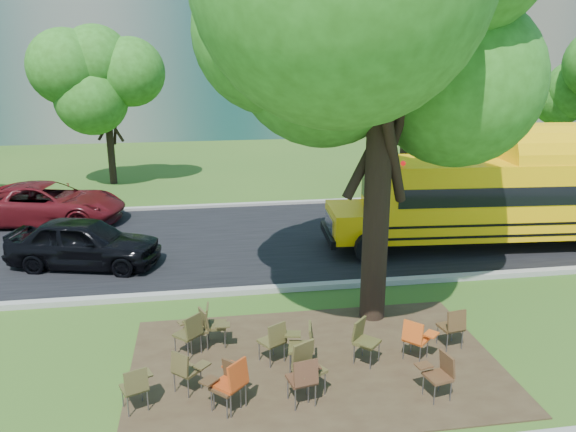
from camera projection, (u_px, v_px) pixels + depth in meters
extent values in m
plane|color=#2B561B|center=(261.00, 355.00, 11.12)|extent=(160.00, 160.00, 0.00)
cube|color=#382819|center=(315.00, 364.00, 10.79)|extent=(7.00, 4.50, 0.03)
cube|color=black|center=(237.00, 241.00, 17.75)|extent=(80.00, 8.00, 0.04)
cube|color=gray|center=(248.00, 291.00, 13.94)|extent=(80.00, 0.25, 0.14)
cube|color=gray|center=(230.00, 205.00, 21.62)|extent=(80.00, 0.25, 0.14)
cylinder|color=black|center=(110.00, 145.00, 25.05)|extent=(0.32, 0.32, 3.50)
sphere|color=#285F15|center=(105.00, 89.00, 24.35)|extent=(4.80, 4.80, 4.80)
cylinder|color=black|center=(405.00, 137.00, 24.98)|extent=(0.38, 0.38, 4.20)
sphere|color=#285F15|center=(409.00, 69.00, 24.14)|extent=(5.60, 5.60, 5.60)
cylinder|color=black|center=(376.00, 211.00, 12.01)|extent=(0.56, 0.56, 5.01)
sphere|color=#285F15|center=(385.00, 35.00, 11.00)|extent=(7.20, 7.20, 7.20)
cube|color=#FFB708|center=(531.00, 195.00, 16.98)|extent=(10.10, 2.91, 2.22)
cube|color=black|center=(541.00, 187.00, 16.93)|extent=(9.56, 2.91, 0.54)
cube|color=#FFB708|center=(350.00, 222.00, 16.70)|extent=(1.31, 2.07, 0.86)
cube|color=black|center=(529.00, 213.00, 17.14)|extent=(10.12, 2.94, 0.07)
cube|color=black|center=(528.00, 223.00, 17.23)|extent=(10.12, 2.94, 0.07)
cylinder|color=black|center=(371.00, 248.00, 15.78)|extent=(0.92, 0.33, 0.91)
cylinder|color=black|center=(354.00, 225.00, 17.95)|extent=(0.92, 0.33, 0.91)
cube|color=#47401F|center=(134.00, 388.00, 9.30)|extent=(0.52, 0.51, 0.05)
cube|color=#47401F|center=(136.00, 381.00, 9.10)|extent=(0.39, 0.23, 0.39)
cube|color=#47401F|center=(145.00, 374.00, 9.49)|extent=(0.30, 0.33, 0.03)
cylinder|color=slate|center=(123.00, 397.00, 9.41)|extent=(0.02, 0.02, 0.43)
cylinder|color=slate|center=(148.00, 401.00, 9.31)|extent=(0.02, 0.02, 0.43)
cube|color=#483C1F|center=(187.00, 370.00, 9.80)|extent=(0.55, 0.55, 0.05)
cube|color=#483C1F|center=(180.00, 364.00, 9.61)|extent=(0.34, 0.32, 0.38)
cube|color=#483C1F|center=(202.00, 365.00, 9.76)|extent=(0.34, 0.34, 0.03)
cylinder|color=slate|center=(187.00, 374.00, 10.08)|extent=(0.02, 0.02, 0.43)
cylinder|color=slate|center=(188.00, 389.00, 9.65)|extent=(0.02, 0.02, 0.43)
cube|color=#A63811|center=(229.00, 384.00, 9.30)|extent=(0.64, 0.64, 0.06)
cube|color=#A63811|center=(238.00, 375.00, 9.12)|extent=(0.39, 0.39, 0.44)
cube|color=#A63811|center=(233.00, 367.00, 9.55)|extent=(0.39, 0.39, 0.03)
cylinder|color=slate|center=(214.00, 398.00, 9.33)|extent=(0.03, 0.03, 0.50)
cylinder|color=slate|center=(246.00, 395.00, 9.41)|extent=(0.03, 0.03, 0.50)
cube|color=#432C18|center=(226.00, 388.00, 9.26)|extent=(0.58, 0.58, 0.05)
cube|color=#432C18|center=(233.00, 371.00, 9.34)|extent=(0.35, 0.35, 0.40)
cube|color=#432C18|center=(209.00, 381.00, 9.25)|extent=(0.35, 0.35, 0.03)
cylinder|color=slate|center=(227.00, 408.00, 9.10)|extent=(0.02, 0.02, 0.45)
cylinder|color=slate|center=(225.00, 391.00, 9.55)|extent=(0.02, 0.02, 0.45)
cube|color=#4E2D1B|center=(302.00, 379.00, 9.45)|extent=(0.52, 0.51, 0.05)
cube|color=#4E2D1B|center=(306.00, 373.00, 9.21)|extent=(0.44, 0.18, 0.43)
cube|color=#4E2D1B|center=(312.00, 365.00, 9.63)|extent=(0.29, 0.34, 0.03)
cylinder|color=slate|center=(288.00, 388.00, 9.62)|extent=(0.03, 0.03, 0.48)
cylinder|color=slate|center=(315.00, 395.00, 9.42)|extent=(0.03, 0.03, 0.48)
cube|color=#4F4522|center=(310.00, 370.00, 9.69)|extent=(0.62, 0.61, 0.06)
cube|color=#4F4522|center=(303.00, 353.00, 9.77)|extent=(0.44, 0.30, 0.44)
cube|color=#4F4522|center=(304.00, 373.00, 9.38)|extent=(0.36, 0.39, 0.03)
cylinder|color=slate|center=(325.00, 384.00, 9.72)|extent=(0.03, 0.03, 0.50)
cylinder|color=slate|center=(295.00, 382.00, 9.79)|extent=(0.03, 0.03, 0.50)
cube|color=#4F311C|center=(438.00, 377.00, 9.59)|extent=(0.47, 0.48, 0.05)
cube|color=#4F311C|center=(447.00, 364.00, 9.59)|extent=(0.17, 0.40, 0.39)
cube|color=#4F311C|center=(424.00, 365.00, 9.72)|extent=(0.31, 0.27, 0.03)
cylinder|color=slate|center=(434.00, 395.00, 9.45)|extent=(0.02, 0.02, 0.44)
cylinder|color=slate|center=(439.00, 381.00, 9.86)|extent=(0.02, 0.02, 0.44)
cube|color=#DA5217|center=(416.00, 339.00, 10.83)|extent=(0.58, 0.58, 0.05)
cube|color=#DA5217|center=(413.00, 332.00, 10.63)|extent=(0.35, 0.36, 0.40)
cube|color=#DA5217|center=(431.00, 334.00, 10.76)|extent=(0.36, 0.35, 0.03)
cylinder|color=slate|center=(411.00, 343.00, 11.13)|extent=(0.02, 0.02, 0.45)
cylinder|color=slate|center=(420.00, 356.00, 10.67)|extent=(0.02, 0.02, 0.45)
cube|color=#433D1D|center=(188.00, 334.00, 10.98)|extent=(0.60, 0.60, 0.05)
cube|color=#433D1D|center=(194.00, 326.00, 10.81)|extent=(0.36, 0.37, 0.42)
cube|color=#433D1D|center=(191.00, 322.00, 11.22)|extent=(0.37, 0.37, 0.03)
cylinder|color=slate|center=(175.00, 346.00, 11.01)|extent=(0.02, 0.02, 0.47)
cylinder|color=slate|center=(201.00, 344.00, 11.08)|extent=(0.02, 0.02, 0.47)
cube|color=#493D20|center=(196.00, 331.00, 11.18)|extent=(0.51, 0.52, 0.05)
cube|color=#493D20|center=(204.00, 319.00, 11.20)|extent=(0.23, 0.40, 0.39)
cube|color=#493D20|center=(185.00, 322.00, 11.28)|extent=(0.33, 0.30, 0.03)
cylinder|color=slate|center=(191.00, 346.00, 11.02)|extent=(0.02, 0.02, 0.44)
cylinder|color=slate|center=(201.00, 335.00, 11.46)|extent=(0.02, 0.02, 0.44)
cube|color=#463F1E|center=(216.00, 325.00, 11.36)|extent=(0.44, 0.46, 0.05)
cube|color=#463F1E|center=(207.00, 315.00, 11.28)|extent=(0.13, 0.42, 0.41)
cube|color=#463F1E|center=(223.00, 325.00, 11.10)|extent=(0.30, 0.25, 0.03)
cylinder|color=slate|center=(225.00, 331.00, 11.60)|extent=(0.02, 0.02, 0.46)
cylinder|color=slate|center=(207.00, 340.00, 11.24)|extent=(0.02, 0.02, 0.46)
cube|color=#4E4622|center=(272.00, 341.00, 10.73)|extent=(0.57, 0.57, 0.05)
cube|color=#4E4622|center=(278.00, 334.00, 10.54)|extent=(0.40, 0.29, 0.41)
cube|color=#4E4622|center=(277.00, 329.00, 10.95)|extent=(0.34, 0.36, 0.03)
cylinder|color=slate|center=(259.00, 351.00, 10.82)|extent=(0.02, 0.02, 0.46)
cylinder|color=slate|center=(284.00, 352.00, 10.78)|extent=(0.02, 0.02, 0.46)
cube|color=#49451F|center=(367.00, 342.00, 10.68)|extent=(0.60, 0.60, 0.05)
cube|color=#49451F|center=(359.00, 329.00, 10.72)|extent=(0.36, 0.36, 0.41)
cube|color=#49451F|center=(368.00, 344.00, 10.37)|extent=(0.36, 0.36, 0.03)
cylinder|color=slate|center=(379.00, 352.00, 10.78)|extent=(0.02, 0.02, 0.46)
cylinder|color=slate|center=(354.00, 354.00, 10.71)|extent=(0.02, 0.02, 0.46)
cube|color=#4E351C|center=(451.00, 327.00, 11.28)|extent=(0.49, 0.48, 0.05)
cube|color=#4E351C|center=(457.00, 321.00, 11.04)|extent=(0.42, 0.16, 0.41)
cube|color=#4E351C|center=(457.00, 317.00, 11.45)|extent=(0.27, 0.32, 0.03)
cylinder|color=slate|center=(437.00, 335.00, 11.45)|extent=(0.02, 0.02, 0.46)
cylinder|color=slate|center=(462.00, 340.00, 11.23)|extent=(0.02, 0.02, 0.46)
cube|color=#46421E|center=(301.00, 347.00, 10.43)|extent=(0.52, 0.54, 0.05)
cube|color=#46421E|center=(311.00, 336.00, 10.36)|extent=(0.19, 0.45, 0.44)
cube|color=#46421E|center=(293.00, 334.00, 10.65)|extent=(0.35, 0.30, 0.03)
cylinder|color=slate|center=(290.00, 364.00, 10.33)|extent=(0.03, 0.03, 0.49)
cylinder|color=slate|center=(310.00, 354.00, 10.68)|extent=(0.03, 0.03, 0.49)
imported|color=black|center=(84.00, 243.00, 15.50)|extent=(4.42, 2.62, 1.41)
imported|color=#510D12|center=(47.00, 204.00, 19.38)|extent=(5.55, 3.27, 1.45)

